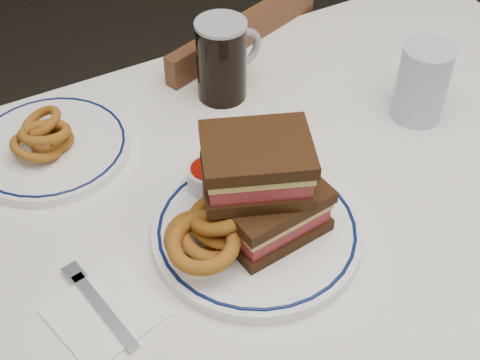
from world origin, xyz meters
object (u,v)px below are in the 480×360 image
beer_mug (223,59)px  far_plate (50,147)px  reuben_sandwich (263,187)px  chair_far (210,145)px  main_plate (257,232)px

beer_mug → far_plate: bearing=-179.9°
reuben_sandwich → chair_far: bearing=71.3°
beer_mug → far_plate: (-0.30, -0.00, -0.06)m
reuben_sandwich → beer_mug: 0.31m
chair_far → beer_mug: 0.44m
reuben_sandwich → far_plate: 0.37m
reuben_sandwich → far_plate: size_ratio=0.69×
main_plate → chair_far: bearing=70.4°
reuben_sandwich → far_plate: bearing=123.7°
chair_far → far_plate: chair_far is taller
chair_far → reuben_sandwich: (-0.17, -0.51, 0.40)m
main_plate → far_plate: main_plate is taller
reuben_sandwich → beer_mug: bearing=71.5°
far_plate → main_plate: bearing=-57.8°
chair_far → far_plate: 0.54m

